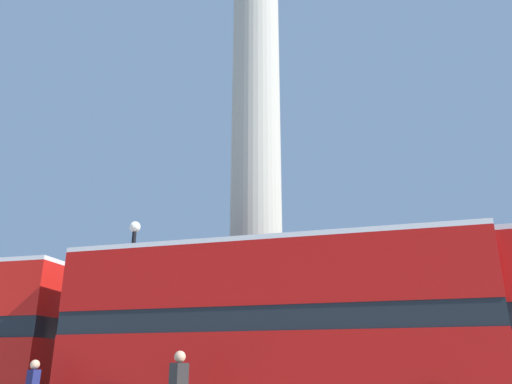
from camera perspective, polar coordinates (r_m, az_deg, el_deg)
monument_column at (r=20.08m, az=-0.00°, el=-1.97°), size 5.80×5.80×21.80m
bus_a at (r=12.41m, az=1.61°, el=-14.96°), size 10.19×3.08×4.33m
equestrian_statue at (r=24.18m, az=24.84°, el=-17.38°), size 4.47×3.79×5.91m
street_lamp at (r=17.11m, az=-14.42°, el=-12.84°), size 0.38×0.38×6.17m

